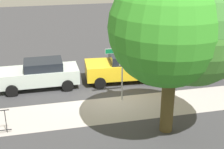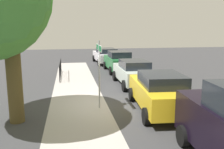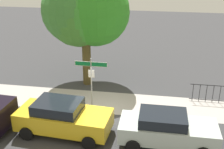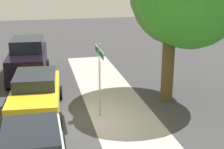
% 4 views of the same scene
% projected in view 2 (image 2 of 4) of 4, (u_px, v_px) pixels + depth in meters
% --- Properties ---
extents(ground_plane, '(60.00, 60.00, 0.00)m').
position_uv_depth(ground_plane, '(107.00, 104.00, 11.41)').
color(ground_plane, '#38383A').
extents(sidewalk_strip, '(24.00, 2.60, 0.00)m').
position_uv_depth(sidewalk_strip, '(77.00, 94.00, 13.12)').
color(sidewalk_strip, '#ABA49F').
rests_on(sidewalk_strip, ground_plane).
extents(street_sign, '(1.72, 0.07, 2.96)m').
position_uv_depth(street_sign, '(99.00, 60.00, 10.52)').
color(street_sign, '#9EA0A5').
rests_on(street_sign, ground_plane).
extents(car_yellow, '(4.53, 2.32, 1.65)m').
position_uv_depth(car_yellow, '(160.00, 91.00, 10.39)').
color(car_yellow, gold).
rests_on(car_yellow, ground_plane).
extents(car_silver, '(4.27, 1.95, 1.56)m').
position_uv_depth(car_silver, '(133.00, 72.00, 15.06)').
color(car_silver, '#B8C5BC').
rests_on(car_silver, ground_plane).
extents(car_green, '(4.05, 2.01, 1.65)m').
position_uv_depth(car_green, '(119.00, 61.00, 19.71)').
color(car_green, '#247039').
rests_on(car_green, ground_plane).
extents(car_white, '(4.71, 2.33, 1.49)m').
position_uv_depth(car_white, '(106.00, 55.00, 24.31)').
color(car_white, white).
rests_on(car_white, ground_plane).
extents(iron_fence, '(4.50, 0.04, 1.07)m').
position_uv_depth(iron_fence, '(60.00, 69.00, 17.82)').
color(iron_fence, black).
rests_on(iron_fence, ground_plane).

